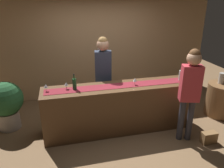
{
  "coord_description": "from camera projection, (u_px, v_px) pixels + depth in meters",
  "views": [
    {
      "loc": [
        -1.04,
        -3.76,
        2.53
      ],
      "look_at": [
        -0.12,
        0.0,
        1.0
      ],
      "focal_mm": 35.41,
      "sensor_mm": 36.0,
      "label": 1
    }
  ],
  "objects": [
    {
      "name": "wine_glass_mid_counter",
      "position": [
        66.0,
        84.0,
        4.01
      ],
      "size": [
        0.07,
        0.07,
        0.14
      ],
      "color": "silver",
      "rests_on": "bar_counter"
    },
    {
      "name": "bartender",
      "position": [
        103.0,
        69.0,
        4.63
      ],
      "size": [
        0.37,
        0.25,
        1.8
      ],
      "rotation": [
        0.0,
        0.0,
        2.98
      ],
      "color": "#26262B",
      "rests_on": "ground"
    },
    {
      "name": "handbag",
      "position": [
        209.0,
        138.0,
        4.08
      ],
      "size": [
        0.28,
        0.14,
        0.22
      ],
      "primitive_type": "cube",
      "color": "olive",
      "rests_on": "ground"
    },
    {
      "name": "counter_runner_cloth",
      "position": [
        118.0,
        86.0,
        4.21
      ],
      "size": [
        2.75,
        0.28,
        0.01
      ],
      "primitive_type": "cube",
      "color": "maroon",
      "rests_on": "bar_counter"
    },
    {
      "name": "potted_plant_tall",
      "position": [
        6.0,
        103.0,
        4.39
      ],
      "size": [
        0.69,
        0.69,
        1.0
      ],
      "color": "#9E9389",
      "rests_on": "ground"
    },
    {
      "name": "wine_glass_near_customer",
      "position": [
        135.0,
        80.0,
        4.21
      ],
      "size": [
        0.07,
        0.07,
        0.14
      ],
      "color": "silver",
      "rests_on": "bar_counter"
    },
    {
      "name": "ground_plane",
      "position": [
        118.0,
        129.0,
        4.56
      ],
      "size": [
        10.0,
        10.0,
        0.0
      ],
      "primitive_type": "plane",
      "color": "brown"
    },
    {
      "name": "round_side_table",
      "position": [
        222.0,
        100.0,
        5.0
      ],
      "size": [
        0.68,
        0.68,
        0.74
      ],
      "primitive_type": "cylinder",
      "color": "brown",
      "rests_on": "ground"
    },
    {
      "name": "back_wall",
      "position": [
        99.0,
        42.0,
        5.74
      ],
      "size": [
        6.0,
        0.12,
        2.9
      ],
      "primitive_type": "cube",
      "color": "tan",
      "rests_on": "ground"
    },
    {
      "name": "vase_on_side_table",
      "position": [
        222.0,
        78.0,
        4.88
      ],
      "size": [
        0.13,
        0.13,
        0.24
      ],
      "primitive_type": "cylinder",
      "color": "#B7B2A8",
      "rests_on": "round_side_table"
    },
    {
      "name": "wine_glass_far_end",
      "position": [
        46.0,
        86.0,
        3.92
      ],
      "size": [
        0.07,
        0.07,
        0.14
      ],
      "color": "silver",
      "rests_on": "bar_counter"
    },
    {
      "name": "wine_bottle_clear",
      "position": [
        181.0,
        75.0,
        4.44
      ],
      "size": [
        0.07,
        0.07,
        0.3
      ],
      "color": "#B2C6C1",
      "rests_on": "bar_counter"
    },
    {
      "name": "bar_counter",
      "position": [
        118.0,
        108.0,
        4.38
      ],
      "size": [
        2.89,
        0.6,
        0.95
      ],
      "primitive_type": "cube",
      "color": "#543821",
      "rests_on": "ground"
    },
    {
      "name": "wine_bottle_green",
      "position": [
        74.0,
        84.0,
        4.0
      ],
      "size": [
        0.07,
        0.07,
        0.3
      ],
      "color": "#194723",
      "rests_on": "bar_counter"
    },
    {
      "name": "customer_sipping",
      "position": [
        190.0,
        86.0,
        3.84
      ],
      "size": [
        0.38,
        0.29,
        1.75
      ],
      "rotation": [
        0.0,
        0.0,
        -0.3
      ],
      "color": "#33333D",
      "rests_on": "ground"
    }
  ]
}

